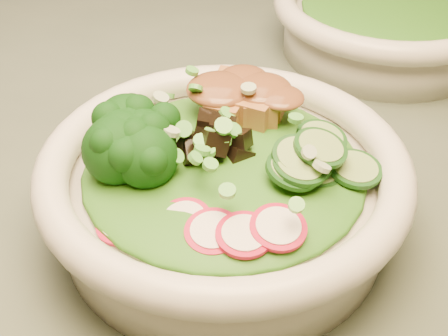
# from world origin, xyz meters

# --- Properties ---
(dining_table) EXTENTS (1.20, 0.80, 0.75)m
(dining_table) POSITION_xyz_m (0.00, 0.00, 0.64)
(dining_table) COLOR black
(dining_table) RESTS_ON ground
(salad_bowl) EXTENTS (0.30, 0.30, 0.08)m
(salad_bowl) POSITION_xyz_m (-0.19, -0.09, 0.79)
(salad_bowl) COLOR silver
(salad_bowl) RESTS_ON dining_table
(side_bowl) EXTENTS (0.28, 0.28, 0.08)m
(side_bowl) POSITION_xyz_m (-0.05, 0.26, 0.79)
(side_bowl) COLOR silver
(side_bowl) RESTS_ON dining_table
(lettuce_bed) EXTENTS (0.23, 0.23, 0.03)m
(lettuce_bed) POSITION_xyz_m (-0.19, -0.09, 0.82)
(lettuce_bed) COLOR #206314
(lettuce_bed) RESTS_ON salad_bowl
(side_lettuce) EXTENTS (0.19, 0.19, 0.02)m
(side_lettuce) POSITION_xyz_m (-0.05, 0.26, 0.81)
(side_lettuce) COLOR #206314
(side_lettuce) RESTS_ON side_bowl
(broccoli_florets) EXTENTS (0.10, 0.09, 0.05)m
(broccoli_florets) POSITION_xyz_m (-0.26, -0.10, 0.83)
(broccoli_florets) COLOR black
(broccoli_florets) RESTS_ON salad_bowl
(radish_slices) EXTENTS (0.13, 0.06, 0.02)m
(radish_slices) POSITION_xyz_m (-0.19, -0.17, 0.82)
(radish_slices) COLOR #B30D30
(radish_slices) RESTS_ON salad_bowl
(cucumber_slices) EXTENTS (0.09, 0.09, 0.04)m
(cucumber_slices) POSITION_xyz_m (-0.12, -0.09, 0.83)
(cucumber_slices) COLOR #7DA35A
(cucumber_slices) RESTS_ON salad_bowl
(mushroom_heap) EXTENTS (0.09, 0.09, 0.04)m
(mushroom_heap) POSITION_xyz_m (-0.19, -0.08, 0.83)
(mushroom_heap) COLOR black
(mushroom_heap) RESTS_ON salad_bowl
(tofu_cubes) EXTENTS (0.11, 0.08, 0.04)m
(tofu_cubes) POSITION_xyz_m (-0.19, -0.02, 0.83)
(tofu_cubes) COLOR #AA6938
(tofu_cubes) RESTS_ON salad_bowl
(peanut_sauce) EXTENTS (0.08, 0.06, 0.02)m
(peanut_sauce) POSITION_xyz_m (-0.19, -0.02, 0.84)
(peanut_sauce) COLOR brown
(peanut_sauce) RESTS_ON tofu_cubes
(scallion_garnish) EXTENTS (0.21, 0.21, 0.03)m
(scallion_garnish) POSITION_xyz_m (-0.19, -0.09, 0.84)
(scallion_garnish) COLOR #58B941
(scallion_garnish) RESTS_ON salad_bowl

